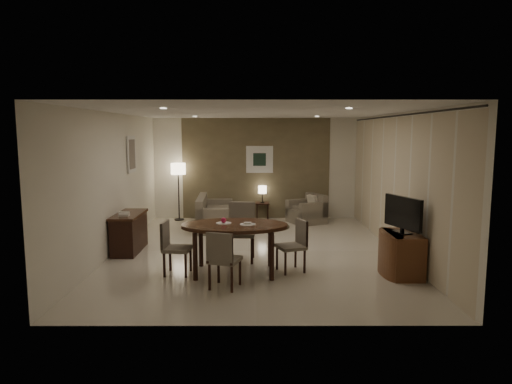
{
  "coord_description": "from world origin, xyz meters",
  "views": [
    {
      "loc": [
        -0.01,
        -8.77,
        2.34
      ],
      "look_at": [
        0.0,
        0.2,
        1.15
      ],
      "focal_mm": 32.0,
      "sensor_mm": 36.0,
      "label": 1
    }
  ],
  "objects_px": {
    "chair_left": "(177,248)",
    "chair_near": "(225,259)",
    "tv_cabinet": "(402,254)",
    "sofa": "(215,212)",
    "dining_table": "(235,249)",
    "chair_right": "(291,246)",
    "side_table": "(262,211)",
    "floor_lamp": "(179,192)",
    "chair_far": "(241,233)",
    "console_desk": "(129,232)",
    "armchair": "(306,209)"
  },
  "relations": [
    {
      "from": "tv_cabinet",
      "to": "sofa",
      "type": "distance_m",
      "value": 4.98
    },
    {
      "from": "chair_near",
      "to": "side_table",
      "type": "relative_size",
      "value": 1.92
    },
    {
      "from": "console_desk",
      "to": "chair_left",
      "type": "height_order",
      "value": "chair_left"
    },
    {
      "from": "chair_left",
      "to": "armchair",
      "type": "xyz_separation_m",
      "value": [
        2.6,
        4.28,
        -0.07
      ]
    },
    {
      "from": "tv_cabinet",
      "to": "dining_table",
      "type": "distance_m",
      "value": 2.76
    },
    {
      "from": "sofa",
      "to": "chair_near",
      "type": "bearing_deg",
      "value": -175.76
    },
    {
      "from": "chair_far",
      "to": "chair_right",
      "type": "bearing_deg",
      "value": -33.75
    },
    {
      "from": "chair_far",
      "to": "armchair",
      "type": "bearing_deg",
      "value": 68.33
    },
    {
      "from": "tv_cabinet",
      "to": "chair_left",
      "type": "xyz_separation_m",
      "value": [
        -3.69,
        0.04,
        0.09
      ]
    },
    {
      "from": "chair_far",
      "to": "dining_table",
      "type": "bearing_deg",
      "value": -93.92
    },
    {
      "from": "chair_far",
      "to": "sofa",
      "type": "distance_m",
      "value": 2.92
    },
    {
      "from": "chair_left",
      "to": "chair_right",
      "type": "bearing_deg",
      "value": -80.28
    },
    {
      "from": "side_table",
      "to": "chair_left",
      "type": "bearing_deg",
      "value": -107.31
    },
    {
      "from": "armchair",
      "to": "floor_lamp",
      "type": "relative_size",
      "value": 0.55
    },
    {
      "from": "dining_table",
      "to": "chair_right",
      "type": "height_order",
      "value": "chair_right"
    },
    {
      "from": "dining_table",
      "to": "chair_far",
      "type": "distance_m",
      "value": 0.73
    },
    {
      "from": "dining_table",
      "to": "chair_right",
      "type": "relative_size",
      "value": 2.02
    },
    {
      "from": "console_desk",
      "to": "chair_right",
      "type": "bearing_deg",
      "value": -23.11
    },
    {
      "from": "floor_lamp",
      "to": "chair_left",
      "type": "bearing_deg",
      "value": -80.84
    },
    {
      "from": "chair_left",
      "to": "floor_lamp",
      "type": "relative_size",
      "value": 0.58
    },
    {
      "from": "dining_table",
      "to": "chair_far",
      "type": "xyz_separation_m",
      "value": [
        0.08,
        0.72,
        0.11
      ]
    },
    {
      "from": "sofa",
      "to": "side_table",
      "type": "bearing_deg",
      "value": -49.24
    },
    {
      "from": "chair_right",
      "to": "side_table",
      "type": "relative_size",
      "value": 1.89
    },
    {
      "from": "chair_far",
      "to": "chair_left",
      "type": "bearing_deg",
      "value": -139.74
    },
    {
      "from": "armchair",
      "to": "console_desk",
      "type": "bearing_deg",
      "value": -80.29
    },
    {
      "from": "console_desk",
      "to": "sofa",
      "type": "height_order",
      "value": "sofa"
    },
    {
      "from": "console_desk",
      "to": "chair_near",
      "type": "distance_m",
      "value": 2.93
    },
    {
      "from": "chair_right",
      "to": "armchair",
      "type": "distance_m",
      "value": 4.19
    },
    {
      "from": "chair_near",
      "to": "armchair",
      "type": "distance_m",
      "value": 5.24
    },
    {
      "from": "chair_left",
      "to": "chair_near",
      "type": "bearing_deg",
      "value": -123.54
    },
    {
      "from": "chair_far",
      "to": "armchair",
      "type": "xyz_separation_m",
      "value": [
        1.58,
        3.49,
        -0.16
      ]
    },
    {
      "from": "tv_cabinet",
      "to": "chair_left",
      "type": "relative_size",
      "value": 1.02
    },
    {
      "from": "tv_cabinet",
      "to": "armchair",
      "type": "xyz_separation_m",
      "value": [
        -1.09,
        4.31,
        0.02
      ]
    },
    {
      "from": "console_desk",
      "to": "chair_right",
      "type": "distance_m",
      "value": 3.34
    },
    {
      "from": "armchair",
      "to": "floor_lamp",
      "type": "bearing_deg",
      "value": -123.45
    },
    {
      "from": "tv_cabinet",
      "to": "chair_near",
      "type": "height_order",
      "value": "chair_near"
    },
    {
      "from": "console_desk",
      "to": "chair_right",
      "type": "height_order",
      "value": "chair_right"
    },
    {
      "from": "chair_left",
      "to": "sofa",
      "type": "height_order",
      "value": "chair_left"
    },
    {
      "from": "chair_near",
      "to": "chair_far",
      "type": "xyz_separation_m",
      "value": [
        0.2,
        1.44,
        0.08
      ]
    },
    {
      "from": "dining_table",
      "to": "floor_lamp",
      "type": "distance_m",
      "value": 4.91
    },
    {
      "from": "chair_right",
      "to": "console_desk",
      "type": "bearing_deg",
      "value": -133.62
    },
    {
      "from": "chair_right",
      "to": "armchair",
      "type": "height_order",
      "value": "chair_right"
    },
    {
      "from": "dining_table",
      "to": "side_table",
      "type": "height_order",
      "value": "dining_table"
    },
    {
      "from": "sofa",
      "to": "console_desk",
      "type": "bearing_deg",
      "value": 142.38
    },
    {
      "from": "console_desk",
      "to": "sofa",
      "type": "xyz_separation_m",
      "value": [
        1.5,
        2.15,
        0.02
      ]
    },
    {
      "from": "sofa",
      "to": "chair_left",
      "type": "bearing_deg",
      "value": 172.49
    },
    {
      "from": "tv_cabinet",
      "to": "sofa",
      "type": "relative_size",
      "value": 0.54
    },
    {
      "from": "tv_cabinet",
      "to": "chair_left",
      "type": "distance_m",
      "value": 3.7
    },
    {
      "from": "tv_cabinet",
      "to": "dining_table",
      "type": "xyz_separation_m",
      "value": [
        -2.76,
        0.1,
        0.06
      ]
    },
    {
      "from": "side_table",
      "to": "floor_lamp",
      "type": "relative_size",
      "value": 0.3
    }
  ]
}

